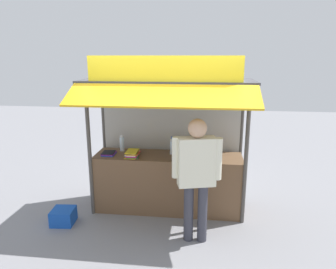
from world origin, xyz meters
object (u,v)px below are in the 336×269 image
(water_bottle_right, at_px, (173,145))
(banana_bunch_inner_right, at_px, (164,103))
(water_bottle_back_right, at_px, (172,147))
(banana_bunch_inner_left, at_px, (107,101))
(banana_bunch_rightmost, at_px, (146,103))
(vendor_person, at_px, (196,170))
(water_bottle_far_right, at_px, (209,149))
(banana_bunch_leftmost, at_px, (199,103))
(magazine_stack_center, at_px, (109,153))
(plastic_crate, at_px, (63,216))
(magazine_stack_front_right, at_px, (132,154))
(water_bottle_far_left, at_px, (186,146))
(water_bottle_mid_right, at_px, (122,144))
(magazine_stack_rear_center, at_px, (206,158))

(water_bottle_right, distance_m, banana_bunch_inner_right, 1.00)
(water_bottle_back_right, height_order, banana_bunch_inner_left, banana_bunch_inner_left)
(banana_bunch_rightmost, relative_size, vendor_person, 0.15)
(water_bottle_far_right, height_order, banana_bunch_leftmost, banana_bunch_leftmost)
(magazine_stack_center, bearing_deg, banana_bunch_rightmost, -27.19)
(banana_bunch_inner_left, relative_size, plastic_crate, 0.73)
(magazine_stack_front_right, bearing_deg, water_bottle_right, 25.93)
(banana_bunch_rightmost, bearing_deg, banana_bunch_inner_left, 179.88)
(banana_bunch_inner_right, distance_m, plastic_crate, 2.31)
(water_bottle_back_right, relative_size, banana_bunch_leftmost, 1.06)
(banana_bunch_inner_left, bearing_deg, banana_bunch_inner_right, -0.07)
(water_bottle_back_right, xyz_separation_m, banana_bunch_inner_left, (-0.89, -0.50, 0.81))
(water_bottle_far_left, bearing_deg, water_bottle_mid_right, -179.41)
(water_bottle_back_right, distance_m, banana_bunch_leftmost, 1.04)
(water_bottle_far_left, height_order, magazine_stack_rear_center, water_bottle_far_left)
(water_bottle_back_right, distance_m, water_bottle_far_right, 0.60)
(water_bottle_far_left, distance_m, water_bottle_far_right, 0.40)
(banana_bunch_leftmost, bearing_deg, water_bottle_right, 124.75)
(water_bottle_mid_right, relative_size, banana_bunch_inner_left, 1.13)
(vendor_person, bearing_deg, water_bottle_far_right, 64.86)
(magazine_stack_rear_center, bearing_deg, plastic_crate, -166.71)
(magazine_stack_front_right, bearing_deg, banana_bunch_leftmost, -16.95)
(water_bottle_mid_right, bearing_deg, magazine_stack_center, -125.84)
(water_bottle_far_left, distance_m, banana_bunch_leftmost, 1.02)
(water_bottle_back_right, bearing_deg, banana_bunch_leftmost, -49.88)
(water_bottle_far_left, relative_size, water_bottle_far_right, 0.98)
(magazine_stack_rear_center, distance_m, vendor_person, 0.72)
(banana_bunch_rightmost, bearing_deg, plastic_crate, -168.53)
(water_bottle_mid_right, bearing_deg, water_bottle_back_right, -5.37)
(water_bottle_right, bearing_deg, water_bottle_back_right, -89.83)
(water_bottle_far_right, distance_m, banana_bunch_leftmost, 0.95)
(water_bottle_far_left, xyz_separation_m, magazine_stack_front_right, (-0.84, -0.28, -0.07))
(magazine_stack_center, bearing_deg, banana_bunch_inner_right, -20.56)
(magazine_stack_center, relative_size, banana_bunch_inner_left, 1.08)
(magazine_stack_center, bearing_deg, water_bottle_back_right, 8.24)
(water_bottle_back_right, xyz_separation_m, plastic_crate, (-1.58, -0.76, -0.93))
(water_bottle_far_right, xyz_separation_m, magazine_stack_front_right, (-1.22, -0.15, -0.07))
(vendor_person, bearing_deg, water_bottle_far_left, 86.56)
(water_bottle_back_right, height_order, magazine_stack_rear_center, water_bottle_back_right)
(water_bottle_right, xyz_separation_m, magazine_stack_center, (-1.02, -0.26, -0.11))
(water_bottle_far_right, relative_size, vendor_person, 0.14)
(water_bottle_far_left, xyz_separation_m, banana_bunch_leftmost, (0.21, -0.60, 0.81))
(magazine_stack_front_right, height_order, banana_bunch_inner_right, banana_bunch_inner_right)
(water_bottle_right, height_order, banana_bunch_rightmost, banana_bunch_rightmost)
(banana_bunch_inner_right, relative_size, banana_bunch_inner_left, 1.08)
(magazine_stack_front_right, distance_m, banana_bunch_inner_right, 1.07)
(water_bottle_mid_right, xyz_separation_m, magazine_stack_front_right, (0.24, -0.27, -0.08))
(water_bottle_far_right, bearing_deg, water_bottle_mid_right, 175.31)
(water_bottle_back_right, distance_m, banana_bunch_inner_right, 0.94)
(water_bottle_right, bearing_deg, banana_bunch_leftmost, -55.25)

